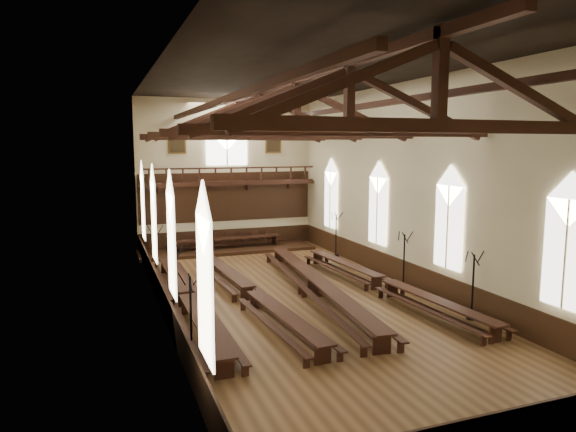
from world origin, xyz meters
name	(u,v)px	position (x,y,z in m)	size (l,w,h in m)	color
ground	(296,298)	(0.00, 0.00, 0.00)	(26.00, 26.00, 0.00)	brown
room_walls	(296,156)	(0.00, 0.00, 6.46)	(26.00, 26.00, 26.00)	beige
wainscot_band	(296,285)	(0.00, 0.00, 0.60)	(12.00, 26.00, 1.20)	#352010
side_windows	(296,217)	(0.00, 0.00, 3.74)	(11.85, 19.80, 4.50)	silver
end_window	(227,141)	(0.00, 12.90, 7.22)	(2.80, 0.12, 3.80)	white
minstrels_gallery	(228,190)	(0.00, 12.66, 3.91)	(11.80, 1.24, 3.70)	black
portraits	(227,143)	(0.00, 12.90, 7.10)	(7.75, 0.09, 1.45)	brown
roof_trusses	(296,115)	(0.00, 0.00, 8.22)	(11.70, 25.70, 2.80)	black
refectory_row_a	(187,297)	(-4.95, 0.01, 0.55)	(1.56, 14.48, 0.76)	black
refectory_row_b	(251,293)	(-2.19, -0.21, 0.53)	(1.84, 14.24, 0.73)	black
refectory_row_c	(317,283)	(1.10, 0.15, 0.59)	(2.36, 15.05, 0.81)	black
refectory_row_d	(384,282)	(4.18, -0.69, 0.53)	(1.92, 14.28, 0.73)	black
dais	(227,250)	(-0.48, 11.40, 0.10)	(11.40, 3.05, 0.20)	#352010
high_table	(227,239)	(-0.48, 11.40, 0.79)	(7.38, 1.12, 0.69)	black
high_chairs	(224,239)	(-0.48, 12.12, 0.71)	(6.76, 0.46, 0.93)	black
candelabrum_left_near	(191,329)	(-5.55, -4.63, 0.85)	(0.84, 0.80, 2.79)	black
candelabrum_left_mid	(174,294)	(-5.55, -0.44, 0.88)	(0.81, 0.89, 2.90)	black
candelabrum_left_far	(156,261)	(-5.55, 6.38, 0.83)	(0.83, 0.77, 2.74)	black
candelabrum_right_near	(472,299)	(5.55, -5.12, 0.85)	(0.76, 0.86, 2.80)	black
candelabrum_right_mid	(404,271)	(5.55, -0.20, 0.85)	(0.75, 0.86, 2.80)	black
candelabrum_right_far	(336,243)	(5.55, 7.40, 0.86)	(0.79, 0.87, 2.83)	black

